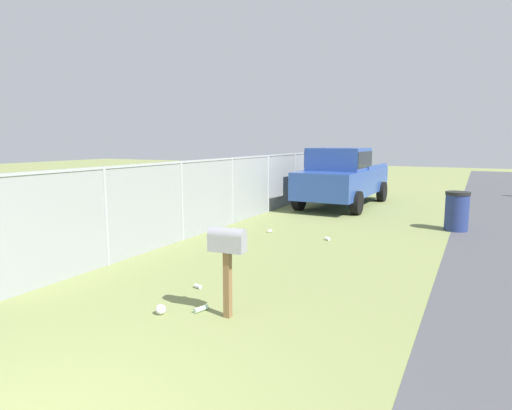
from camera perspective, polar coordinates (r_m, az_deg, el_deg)
name	(u,v)px	position (r m, az deg, el deg)	size (l,w,h in m)	color
mailbox	(227,246)	(5.79, -3.76, -5.37)	(0.25, 0.51, 1.22)	brown
pickup_truck	(342,175)	(16.01, 11.13, 3.79)	(5.40, 2.35, 2.09)	#284793
trash_bin	(457,211)	(12.61, 24.62, -0.73)	(0.61, 0.61, 1.03)	navy
fence_section	(251,185)	(13.41, -0.60, 2.65)	(16.55, 0.07, 1.88)	#9EA3A8
litter_can_midfield_b	(198,286)	(7.21, -7.57, -10.42)	(0.07, 0.07, 0.12)	silver
litter_bag_by_mailbox	(161,309)	(6.28, -12.27, -13.10)	(0.14, 0.14, 0.14)	silver
litter_cup_near_hydrant	(270,231)	(11.30, 1.81, -3.40)	(0.08, 0.08, 0.10)	white
litter_bottle_far_scatter	(201,309)	(6.30, -7.17, -13.24)	(0.07, 0.07, 0.22)	#B2D8BF
litter_cup_midfield_a	(327,239)	(10.57, 9.27, -4.33)	(0.08, 0.08, 0.10)	white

